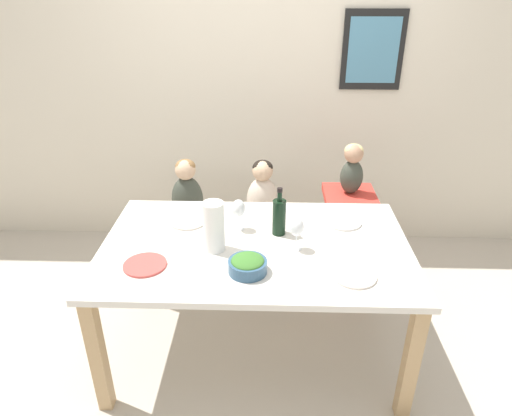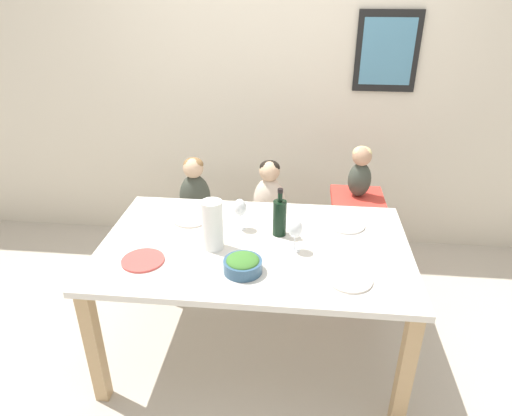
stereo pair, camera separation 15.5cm
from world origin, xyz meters
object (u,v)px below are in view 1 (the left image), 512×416
(chair_far_center, at_px, (262,231))
(wine_bottle, at_px, (279,216))
(salad_bowl_large, at_px, (248,265))
(chair_right_highchair, at_px, (348,213))
(dinner_plate_front_right, at_px, (354,276))
(dinner_plate_back_right, at_px, (343,222))
(chair_far_left, at_px, (190,229))
(dinner_plate_front_left, at_px, (145,265))
(wine_glass_far, at_px, (239,209))
(dinner_plate_back_left, at_px, (188,221))
(paper_towel_roll, at_px, (214,227))
(person_baby_right, at_px, (352,167))
(wine_glass_near, at_px, (297,228))
(person_child_center, at_px, (262,193))
(person_child_left, at_px, (187,192))

(chair_far_center, height_order, wine_bottle, wine_bottle)
(chair_far_center, height_order, salad_bowl_large, salad_bowl_large)
(chair_right_highchair, bearing_deg, dinner_plate_front_right, -97.68)
(wine_bottle, relative_size, dinner_plate_back_right, 1.29)
(chair_far_left, relative_size, salad_bowl_large, 2.47)
(dinner_plate_front_left, xyz_separation_m, dinner_plate_front_right, (1.03, -0.06, 0.00))
(chair_right_highchair, height_order, salad_bowl_large, salad_bowl_large)
(dinner_plate_back_right, bearing_deg, salad_bowl_large, -136.12)
(wine_glass_far, height_order, salad_bowl_large, wine_glass_far)
(dinner_plate_back_left, bearing_deg, dinner_plate_back_right, 1.37)
(chair_far_left, bearing_deg, wine_bottle, -44.87)
(paper_towel_roll, bearing_deg, wine_bottle, 27.23)
(person_baby_right, bearing_deg, dinner_plate_front_right, -97.67)
(paper_towel_roll, bearing_deg, chair_far_left, 109.71)
(chair_right_highchair, xyz_separation_m, paper_towel_roll, (-0.84, -0.80, 0.32))
(chair_far_left, xyz_separation_m, wine_glass_near, (0.72, -0.79, 0.47))
(salad_bowl_large, bearing_deg, wine_bottle, 67.48)
(wine_bottle, bearing_deg, chair_right_highchair, 51.50)
(wine_bottle, relative_size, salad_bowl_large, 1.47)
(person_baby_right, distance_m, wine_glass_near, 0.89)
(person_child_center, bearing_deg, dinner_plate_back_right, -45.29)
(person_child_center, distance_m, wine_glass_far, 0.62)
(person_child_left, height_order, wine_bottle, wine_bottle)
(chair_far_center, height_order, person_child_center, person_child_center)
(wine_bottle, xyz_separation_m, wine_glass_near, (0.09, -0.16, 0.02))
(wine_glass_far, height_order, dinner_plate_front_left, wine_glass_far)
(chair_far_left, height_order, dinner_plate_front_left, dinner_plate_front_left)
(person_child_center, xyz_separation_m, dinner_plate_front_left, (-0.57, -0.97, 0.05))
(paper_towel_roll, bearing_deg, person_child_center, 73.47)
(chair_far_left, height_order, wine_glass_near, wine_glass_near)
(person_child_center, distance_m, dinner_plate_back_right, 0.69)
(dinner_plate_back_left, bearing_deg, person_baby_right, 26.37)
(chair_right_highchair, distance_m, dinner_plate_back_right, 0.54)
(person_baby_right, bearing_deg, dinner_plate_back_right, -103.48)
(dinner_plate_back_left, xyz_separation_m, dinner_plate_front_right, (0.89, -0.52, 0.00))
(wine_glass_far, xyz_separation_m, dinner_plate_front_left, (-0.45, -0.39, -0.12))
(wine_bottle, bearing_deg, person_baby_right, 51.55)
(chair_far_center, height_order, dinner_plate_front_right, dinner_plate_front_right)
(person_child_left, height_order, dinner_plate_front_right, person_child_left)
(chair_right_highchair, relative_size, person_child_left, 1.54)
(wine_glass_near, height_order, dinner_plate_front_right, wine_glass_near)
(paper_towel_roll, relative_size, salad_bowl_large, 1.43)
(dinner_plate_back_left, bearing_deg, chair_far_left, 100.64)
(paper_towel_roll, bearing_deg, person_baby_right, 43.73)
(person_child_center, relative_size, dinner_plate_back_left, 2.13)
(person_baby_right, height_order, wine_bottle, person_baby_right)
(person_child_center, relative_size, wine_bottle, 1.64)
(wine_bottle, distance_m, dinner_plate_back_right, 0.42)
(person_child_left, xyz_separation_m, dinner_plate_back_left, (0.10, -0.51, 0.05))
(person_child_center, relative_size, paper_towel_roll, 1.68)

